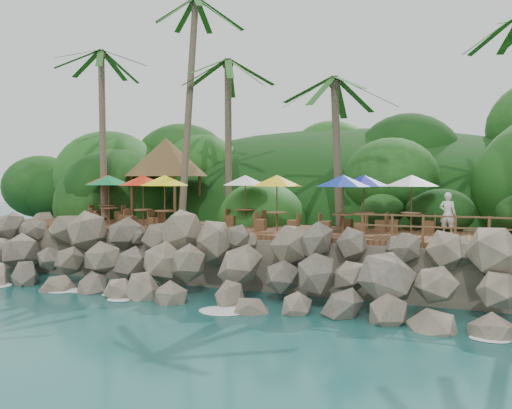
% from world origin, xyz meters
% --- Properties ---
extents(ground, '(140.00, 140.00, 0.00)m').
position_xyz_m(ground, '(0.00, 0.00, 0.00)').
color(ground, '#19514F').
rests_on(ground, ground).
extents(land_base, '(32.00, 25.20, 2.10)m').
position_xyz_m(land_base, '(0.00, 16.00, 1.05)').
color(land_base, gray).
rests_on(land_base, ground).
extents(jungle_hill, '(44.80, 28.00, 15.40)m').
position_xyz_m(jungle_hill, '(0.00, 23.50, 0.00)').
color(jungle_hill, '#143811').
rests_on(jungle_hill, ground).
extents(seawall, '(29.00, 4.00, 2.30)m').
position_xyz_m(seawall, '(0.00, 2.00, 1.15)').
color(seawall, gray).
rests_on(seawall, ground).
extents(terrace, '(26.00, 5.00, 0.20)m').
position_xyz_m(terrace, '(0.00, 6.00, 2.20)').
color(terrace, brown).
rests_on(terrace, land_base).
extents(jungle_foliage, '(44.00, 16.00, 12.00)m').
position_xyz_m(jungle_foliage, '(0.00, 15.00, 0.00)').
color(jungle_foliage, '#143811').
rests_on(jungle_foliage, ground).
extents(foam_line, '(25.20, 0.80, 0.06)m').
position_xyz_m(foam_line, '(0.00, 0.30, 0.03)').
color(foam_line, white).
rests_on(foam_line, ground).
extents(palms, '(28.63, 7.41, 13.40)m').
position_xyz_m(palms, '(1.46, 8.50, 11.61)').
color(palms, brown).
rests_on(palms, ground).
extents(palapa, '(4.76, 4.76, 4.60)m').
position_xyz_m(palapa, '(-7.21, 9.93, 5.79)').
color(palapa, brown).
rests_on(palapa, ground).
extents(dining_clusters, '(23.45, 5.38, 2.45)m').
position_xyz_m(dining_clusters, '(1.23, 5.92, 4.33)').
color(dining_clusters, brown).
rests_on(dining_clusters, terrace).
extents(railing, '(6.10, 0.10, 1.00)m').
position_xyz_m(railing, '(8.09, 3.65, 2.91)').
color(railing, brown).
rests_on(railing, terrace).
extents(waiter, '(0.69, 0.51, 1.75)m').
position_xyz_m(waiter, '(8.26, 6.19, 3.17)').
color(waiter, white).
rests_on(waiter, terrace).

